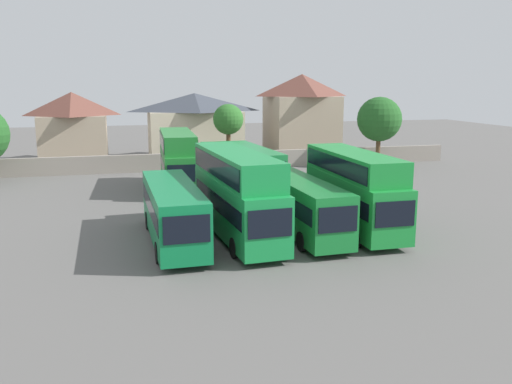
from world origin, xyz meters
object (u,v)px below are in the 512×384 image
at_px(bus_6, 222,165).
at_px(bus_7, 250,164).
at_px(bus_4, 354,187).
at_px(bus_2, 237,190).
at_px(bus_1, 173,210).
at_px(bus_3, 300,203).
at_px(tree_left_of_lot, 228,120).
at_px(bus_5, 178,157).
at_px(house_terrace_left, 73,126).
at_px(tree_right_of_lot, 379,119).
at_px(house_terrace_right, 301,114).
at_px(house_terrace_centre, 195,125).

xyz_separation_m(bus_6, bus_7, (2.53, 0.16, -0.03)).
bearing_deg(bus_4, bus_2, -90.74).
distance_m(bus_1, bus_7, 17.55).
distance_m(bus_3, bus_7, 15.50).
bearing_deg(tree_left_of_lot, bus_5, -119.27).
distance_m(bus_6, house_terrace_left, 24.75).
xyz_separation_m(bus_1, tree_left_of_lot, (8.93, 28.18, 3.02)).
bearing_deg(tree_right_of_lot, bus_4, -119.92).
bearing_deg(tree_right_of_lot, bus_1, -136.13).
relative_size(bus_6, house_terrace_left, 1.32).
xyz_separation_m(bus_4, tree_right_of_lot, (13.62, 23.67, 2.31)).
xyz_separation_m(bus_1, tree_right_of_lot, (24.63, 23.68, 3.11)).
height_order(bus_1, bus_3, bus_1).
bearing_deg(bus_5, bus_7, 88.70).
height_order(bus_2, house_terrace_left, house_terrace_left).
xyz_separation_m(bus_7, tree_left_of_lot, (0.65, 12.71, 2.98)).
bearing_deg(house_terrace_right, bus_1, -119.33).
bearing_deg(bus_4, house_terrace_centre, -172.27).
bearing_deg(bus_3, house_terrace_centre, 179.87).
relative_size(bus_1, bus_6, 1.04).
distance_m(house_terrace_centre, house_terrace_right, 13.49).
bearing_deg(bus_1, tree_right_of_lot, 132.81).
relative_size(bus_1, bus_3, 1.01).
relative_size(bus_3, bus_5, 1.03).
relative_size(bus_1, bus_7, 0.95).
bearing_deg(bus_1, bus_3, 88.84).
bearing_deg(bus_7, bus_5, -97.88).
distance_m(bus_7, house_terrace_left, 26.09).
relative_size(bus_3, bus_4, 1.05).
height_order(bus_5, house_terrace_left, house_terrace_left).
bearing_deg(bus_6, bus_1, -18.19).
bearing_deg(tree_left_of_lot, house_terrace_right, 32.77).
height_order(bus_1, tree_right_of_lot, tree_right_of_lot).
relative_size(bus_6, bus_7, 0.91).
bearing_deg(bus_2, house_terrace_right, 151.60).
bearing_deg(bus_4, bus_1, -89.85).
relative_size(tree_left_of_lot, tree_right_of_lot, 0.90).
xyz_separation_m(bus_5, tree_left_of_lot, (6.89, 12.29, 2.20)).
bearing_deg(bus_7, bus_2, -20.59).
bearing_deg(house_terrace_centre, house_terrace_right, -0.64).
distance_m(house_terrace_right, tree_right_of_lot, 12.46).
xyz_separation_m(bus_5, house_terrace_left, (-9.75, 20.09, 1.28)).
bearing_deg(bus_6, house_terrace_centre, -179.17).
height_order(bus_1, tree_left_of_lot, tree_left_of_lot).
xyz_separation_m(bus_3, bus_6, (-1.79, 15.32, 0.08)).
relative_size(house_terrace_left, house_terrace_centre, 0.69).
bearing_deg(bus_7, tree_right_of_lot, 112.61).
height_order(bus_2, bus_3, bus_2).
bearing_deg(tree_right_of_lot, bus_6, -156.09).
xyz_separation_m(house_terrace_left, house_terrace_right, (27.44, -0.85, 1.05)).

